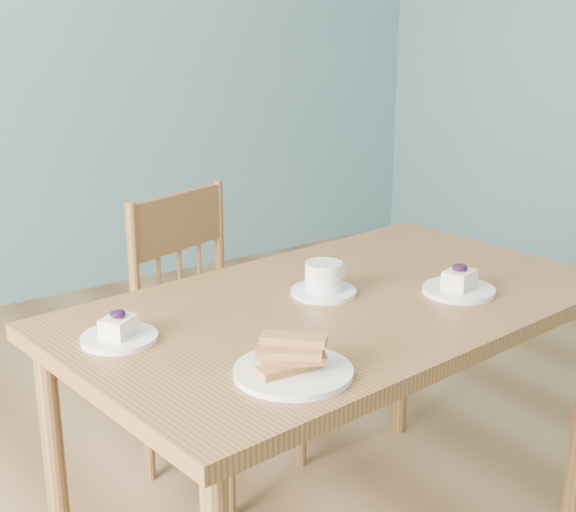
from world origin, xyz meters
The scene contains 6 objects.
dining_table centered at (0.27, 0.24, 0.61)m, with size 1.34×0.85×0.68m.
dining_chair centered at (0.23, 0.75, 0.43)m, with size 0.47×0.46×0.83m.
cheesecake_plate_near centered at (0.53, 0.12, 0.70)m, with size 0.17×0.17×0.07m.
cheesecake_plate_far centered at (-0.23, 0.31, 0.70)m, with size 0.15×0.15×0.06m.
coffee_cup centered at (0.27, 0.30, 0.72)m, with size 0.15×0.15×0.08m.
biscotti_plate centered at (-0.04, -0.01, 0.70)m, with size 0.22×0.22×0.07m.
Camera 1 is at (-0.81, -1.10, 1.33)m, focal length 50.00 mm.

